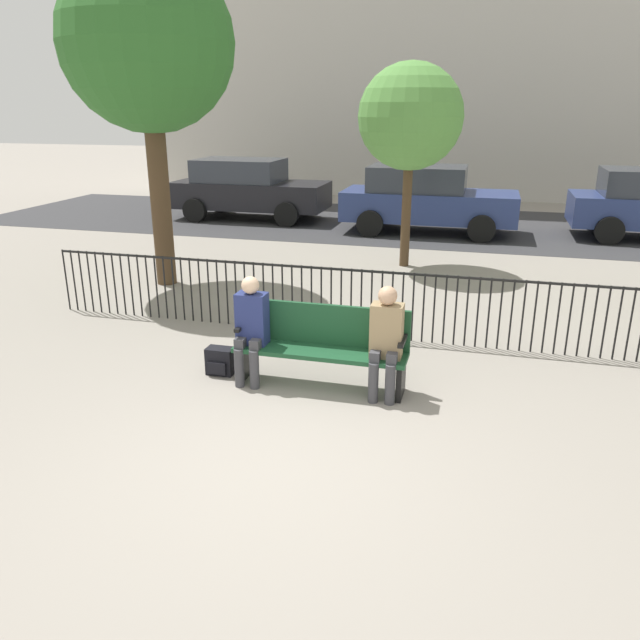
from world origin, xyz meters
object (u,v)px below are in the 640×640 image
(seated_person_0, at_px, (251,325))
(parked_car_0, at_px, (248,188))
(seated_person_1, at_px, (386,337))
(tree_0, at_px, (410,118))
(park_bench, at_px, (322,343))
(backpack, at_px, (220,361))
(tree_1, at_px, (148,45))
(parked_car_2, at_px, (426,198))

(seated_person_0, height_order, parked_car_0, parked_car_0)
(seated_person_1, xyz_separation_m, tree_0, (-0.57, 5.90, 2.11))
(park_bench, xyz_separation_m, tree_0, (0.16, 5.78, 2.30))
(backpack, height_order, tree_0, tree_0)
(tree_0, xyz_separation_m, tree_1, (-3.93, -2.37, 1.12))
(park_bench, distance_m, parked_car_2, 9.28)
(park_bench, bearing_deg, tree_0, 88.39)
(tree_1, bearing_deg, backpack, -53.64)
(backpack, xyz_separation_m, tree_1, (-2.53, 3.44, 3.76))
(seated_person_1, height_order, parked_car_0, parked_car_0)
(parked_car_2, bearing_deg, park_bench, -91.19)
(seated_person_1, distance_m, backpack, 2.04)
(parked_car_0, distance_m, parked_car_2, 4.99)
(seated_person_0, bearing_deg, parked_car_2, 84.02)
(seated_person_0, xyz_separation_m, backpack, (-0.44, 0.09, -0.53))
(tree_0, bearing_deg, seated_person_0, -99.17)
(seated_person_0, height_order, backpack, seated_person_0)
(tree_1, height_order, parked_car_2, tree_1)
(seated_person_0, distance_m, seated_person_1, 1.53)
(park_bench, distance_m, parked_car_0, 11.07)
(seated_person_0, bearing_deg, backpack, 168.18)
(park_bench, relative_size, backpack, 6.03)
(park_bench, height_order, parked_car_0, parked_car_0)
(tree_0, bearing_deg, parked_car_0, 139.32)
(park_bench, height_order, parked_car_2, parked_car_2)
(tree_0, bearing_deg, parked_car_2, 89.50)
(seated_person_1, xyz_separation_m, tree_1, (-4.50, 3.53, 3.22))
(seated_person_0, relative_size, parked_car_0, 0.30)
(parked_car_0, bearing_deg, backpack, -70.69)
(tree_1, bearing_deg, seated_person_0, -49.91)
(seated_person_1, distance_m, tree_0, 6.30)
(tree_1, height_order, parked_car_0, tree_1)
(parked_car_2, bearing_deg, tree_1, -123.98)
(park_bench, distance_m, backpack, 1.28)
(park_bench, xyz_separation_m, seated_person_1, (0.74, -0.13, 0.19))
(seated_person_1, height_order, tree_0, tree_0)
(tree_0, bearing_deg, tree_1, -148.84)
(backpack, xyz_separation_m, parked_car_2, (1.43, 9.31, 0.68))
(seated_person_0, bearing_deg, parked_car_0, 111.34)
(tree_1, bearing_deg, parked_car_0, 98.49)
(backpack, bearing_deg, parked_car_2, 81.29)
(parked_car_2, bearing_deg, parked_car_0, 171.63)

